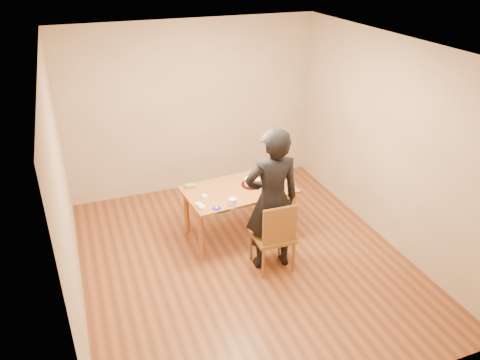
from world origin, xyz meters
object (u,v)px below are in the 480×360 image
object	(u,v)px
dining_table	(239,190)
cake	(252,182)
cake_plate	(252,184)
dining_chair	(272,236)
person	(272,200)

from	to	relation	value
dining_table	cake	xyz separation A→B (m)	(0.20, 0.03, 0.07)
dining_table	cake_plate	bearing A→B (deg)	2.63
dining_chair	cake	xyz separation A→B (m)	(0.05, 0.80, 0.35)
dining_chair	cake_plate	xyz separation A→B (m)	(0.05, 0.80, 0.31)
cake	person	size ratio (longest dim) A/B	0.11
cake	cake_plate	bearing A→B (deg)	0.00
dining_table	cake_plate	xyz separation A→B (m)	(0.20, 0.03, 0.03)
cake_plate	person	distance (m)	0.78
person	dining_chair	bearing A→B (deg)	94.91
dining_table	dining_chair	xyz separation A→B (m)	(0.15, -0.78, -0.28)
cake_plate	person	bearing A→B (deg)	-94.05
person	dining_table	bearing A→B (deg)	-73.48
dining_table	dining_chair	world-z (taller)	dining_table
cake	person	distance (m)	0.77
dining_table	person	distance (m)	0.77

